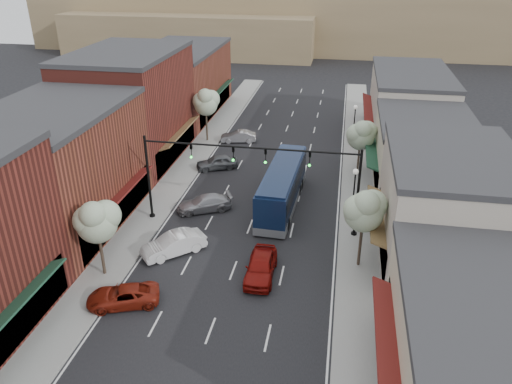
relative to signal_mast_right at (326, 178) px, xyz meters
The scene contains 29 objects.
ground 10.81m from the signal_mast_right, 125.10° to the right, with size 160.00×160.00×0.00m, color black.
sidewalk_left 18.10m from the signal_mast_right, 143.17° to the left, with size 2.80×73.00×0.15m, color gray.
sidewalk_right 11.78m from the signal_mast_right, 75.18° to the left, with size 2.80×73.00×0.15m, color gray.
curb_left 17.04m from the signal_mast_right, 140.24° to the left, with size 0.25×73.00×0.17m, color gray.
curb_right 11.53m from the signal_mast_right, 82.52° to the left, with size 0.25×73.00×0.17m, color gray.
bldg_left_midnear 19.95m from the signal_mast_right, behind, with size 10.14×14.10×9.40m.
bldg_left_midfar 23.22m from the signal_mast_right, 148.85° to the left, with size 10.14×14.10×10.90m.
bldg_left_far 34.32m from the signal_mast_right, 125.32° to the left, with size 10.14×18.10×8.40m.
bldg_right_near 16.25m from the signal_mast_right, 60.04° to the right, with size 9.14×12.10×5.90m.
bldg_right_midnear 8.37m from the signal_mast_right, 13.86° to the right, with size 9.14×12.10×7.90m.
bldg_right_midfar 12.94m from the signal_mast_right, 51.07° to the left, with size 9.14×12.10×6.40m.
bldg_right_far 25.35m from the signal_mast_right, 71.37° to the left, with size 9.14×16.10×7.40m.
hill_far 82.21m from the signal_mast_right, 93.92° to the left, with size 120.00×30.00×12.00m, color #7A6647.
hill_near 76.41m from the signal_mast_right, 113.63° to the left, with size 50.00×20.00×8.00m, color #7A6647.
signal_mast_right is the anchor object (origin of this frame).
signal_mast_left 11.24m from the signal_mast_right, behind, with size 8.22×0.46×7.00m.
tree_right_near 4.89m from the signal_mast_right, 56.09° to the right, with size 2.85×2.65×5.95m.
tree_right_far 12.27m from the signal_mast_right, 77.15° to the left, with size 2.85×2.65×5.43m.
tree_left_near 16.05m from the signal_mast_right, 149.86° to the right, with size 2.85×2.65×5.69m.
tree_left_far 22.68m from the signal_mast_right, 127.71° to the left, with size 2.85×2.65×6.13m.
lamp_post_near 3.69m from the signal_mast_right, 48.95° to the left, with size 0.44×0.44×4.44m.
lamp_post_far 20.19m from the signal_mast_right, 83.78° to the left, with size 0.44×0.44×4.44m.
coach_bus 6.08m from the signal_mast_right, 132.25° to the left, with size 2.96×11.39×3.46m.
red_hatchback 8.24m from the signal_mast_right, 120.29° to the right, with size 1.85×4.61×1.57m, color maroon.
parked_car_a 16.12m from the signal_mast_right, 137.08° to the right, with size 2.01×4.36×1.21m, color maroon.
parked_car_b 11.88m from the signal_mast_right, 155.38° to the right, with size 1.60×4.58×1.51m, color silver.
parked_car_c 10.78m from the signal_mast_right, 168.60° to the left, with size 1.84×4.52×1.31m, color #98999E.
parked_car_d 15.73m from the signal_mast_right, 135.82° to the left, with size 1.64×4.07×1.39m, color #505357.
parked_car_e 21.53m from the signal_mast_right, 119.57° to the left, with size 1.36×3.91×1.29m, color #9B9BA0.
Camera 1 is at (6.43, -25.20, 19.58)m, focal length 35.00 mm.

